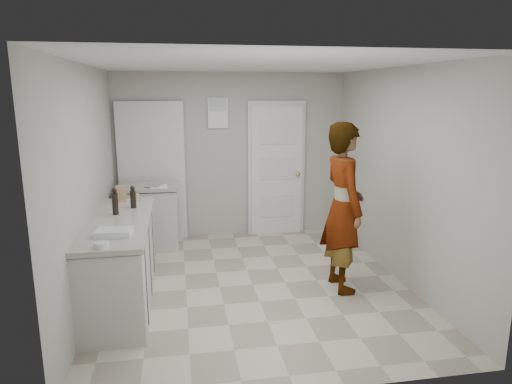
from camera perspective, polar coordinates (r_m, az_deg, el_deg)
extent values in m
plane|color=gray|center=(5.46, -0.39, -11.52)|extent=(4.00, 4.00, 0.00)
plane|color=#ADACA4|center=(7.03, -3.10, 4.55)|extent=(3.50, 0.00, 3.50)
plane|color=#ADACA4|center=(3.18, 5.55, -5.34)|extent=(3.50, 0.00, 3.50)
plane|color=#ADACA4|center=(5.10, -20.20, 0.74)|extent=(0.00, 4.00, 4.00)
plane|color=#ADACA4|center=(5.63, 17.45, 1.99)|extent=(0.00, 4.00, 4.00)
plane|color=silver|center=(4.99, -0.43, 15.70)|extent=(4.00, 4.00, 0.00)
cube|color=white|center=(7.12, 2.60, 2.62)|extent=(0.80, 0.05, 2.00)
cube|color=silver|center=(7.14, 2.55, 2.89)|extent=(0.90, 0.04, 2.10)
sphere|color=tan|center=(7.16, 5.27, 2.22)|extent=(0.07, 0.07, 0.07)
cube|color=white|center=(6.92, -4.80, 9.80)|extent=(0.30, 0.02, 0.45)
cube|color=black|center=(7.00, -12.85, 2.31)|extent=(0.90, 0.05, 2.04)
cube|color=silver|center=(6.97, -12.87, 2.35)|extent=(0.98, 0.02, 2.10)
cube|color=silver|center=(5.09, -16.53, -8.67)|extent=(0.60, 1.90, 0.86)
cube|color=black|center=(5.24, -16.26, -12.65)|extent=(0.56, 1.86, 0.08)
cube|color=#A6A298|center=(4.94, -16.87, -3.57)|extent=(0.64, 1.96, 0.05)
cube|color=silver|center=(6.72, -13.20, -3.28)|extent=(0.80, 0.55, 0.86)
cube|color=black|center=(6.84, -13.04, -6.43)|extent=(0.75, 0.54, 0.08)
cube|color=#A6A298|center=(6.61, -13.40, 0.64)|extent=(0.84, 0.61, 0.05)
imported|color=silver|center=(5.18, 10.84, -1.93)|extent=(0.48, 0.71, 1.90)
cube|color=olive|center=(5.67, -16.54, -0.21)|extent=(0.13, 0.08, 0.20)
cylinder|color=tan|center=(5.67, -14.65, -0.67)|extent=(0.06, 0.06, 0.09)
cylinder|color=black|center=(5.34, -15.11, -0.88)|extent=(0.06, 0.06, 0.20)
sphere|color=black|center=(5.31, -15.19, 0.47)|extent=(0.05, 0.05, 0.05)
cylinder|color=black|center=(5.10, -17.19, -1.41)|extent=(0.07, 0.07, 0.24)
sphere|color=black|center=(5.07, -17.30, 0.20)|extent=(0.06, 0.06, 0.06)
cube|color=silver|center=(4.40, -17.32, -4.84)|extent=(0.34, 0.25, 0.06)
cube|color=white|center=(4.40, -17.32, -4.93)|extent=(0.29, 0.21, 0.04)
cylinder|color=silver|center=(4.10, -18.74, -6.29)|extent=(0.12, 0.12, 0.05)
sphere|color=white|center=(4.09, -19.03, -6.34)|extent=(0.04, 0.04, 0.04)
sphere|color=white|center=(4.10, -18.44, -6.24)|extent=(0.04, 0.04, 0.04)
cube|color=white|center=(6.45, -12.07, 0.68)|extent=(0.23, 0.29, 0.01)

